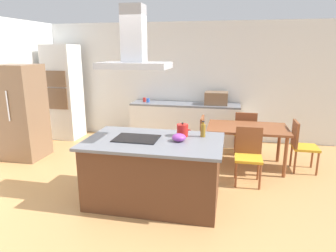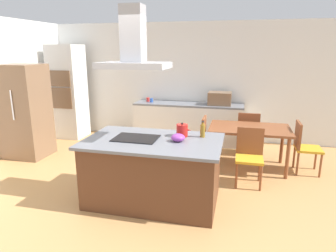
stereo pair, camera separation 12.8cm
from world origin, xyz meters
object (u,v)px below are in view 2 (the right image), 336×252
wall_oven_stack (68,92)px  chair_at_left_end (198,137)px  mixing_bowl (178,138)px  chair_at_right_end (304,144)px  refrigerator (25,111)px  countertop_microwave (220,99)px  cooktop (136,138)px  dining_table (249,132)px  tea_kettle (182,130)px  chair_facing_island (250,153)px  olive_oil_bottle (203,130)px  coffee_mug_blue (151,100)px  chair_facing_back_wall (248,131)px  range_hood (133,48)px  coffee_mug_red (148,99)px

wall_oven_stack → chair_at_left_end: wall_oven_stack is taller
mixing_bowl → chair_at_right_end: (1.89, 1.58, -0.44)m
refrigerator → countertop_microwave: bearing=24.7°
cooktop → dining_table: size_ratio=0.43×
tea_kettle → chair_facing_island: (0.96, 0.67, -0.48)m
refrigerator → chair_at_left_end: bearing=6.6°
chair_at_left_end → chair_at_right_end: same height
olive_oil_bottle → coffee_mug_blue: (-1.52, 2.56, -0.05)m
refrigerator → chair_facing_back_wall: size_ratio=2.04×
chair_facing_back_wall → range_hood: size_ratio=0.99×
dining_table → range_hood: 2.65m
cooktop → coffee_mug_blue: 2.92m
olive_oil_bottle → range_hood: (-0.88, -0.29, 1.11)m
refrigerator → dining_table: 4.32m
coffee_mug_red → countertop_microwave: bearing=-1.7°
range_hood → olive_oil_bottle: bearing=18.1°
refrigerator → dining_table: size_ratio=1.30×
cooktop → mixing_bowl: 0.59m
cooktop → coffee_mug_red: bearing=104.2°
coffee_mug_blue → range_hood: bearing=-77.4°
coffee_mug_red → chair_at_left_end: bearing=-44.0°
cooktop → olive_oil_bottle: (0.88, 0.29, 0.09)m
coffee_mug_red → chair_at_left_end: (1.39, -1.34, -0.44)m
olive_oil_bottle → coffee_mug_blue: 2.98m
refrigerator → tea_kettle: bearing=-15.7°
countertop_microwave → chair_at_right_end: bearing=-39.9°
chair_facing_island → coffee_mug_red: bearing=138.9°
countertop_microwave → coffee_mug_blue: size_ratio=5.56×
coffee_mug_red → wall_oven_stack: wall_oven_stack is taller
refrigerator → dining_table: refrigerator is taller
chair_facing_island → range_hood: bearing=-149.4°
refrigerator → chair_facing_back_wall: (4.30, 1.06, -0.40)m
coffee_mug_red → chair_facing_back_wall: (2.30, -0.68, -0.44)m
tea_kettle → range_hood: (-0.60, -0.26, 1.11)m
countertop_microwave → chair_at_left_end: 1.43m
coffee_mug_red → range_hood: range_hood is taller
tea_kettle → chair_facing_back_wall: 2.27m
dining_table → chair_at_left_end: size_ratio=1.57×
coffee_mug_red → refrigerator: bearing=-139.0°
wall_oven_stack → chair_facing_back_wall: size_ratio=2.47×
mixing_bowl → countertop_microwave: 2.89m
coffee_mug_blue → chair_facing_island: size_ratio=0.10×
refrigerator → cooktop: bearing=-23.6°
cooktop → chair_facing_back_wall: size_ratio=0.67×
wall_oven_stack → chair_facing_island: 4.59m
cooktop → chair_at_left_end: bearing=67.9°
tea_kettle → chair_at_right_end: 2.35m
chair_facing_back_wall → chair_at_left_end: bearing=-144.0°
tea_kettle → wall_oven_stack: wall_oven_stack is taller
cooktop → tea_kettle: bearing=23.3°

